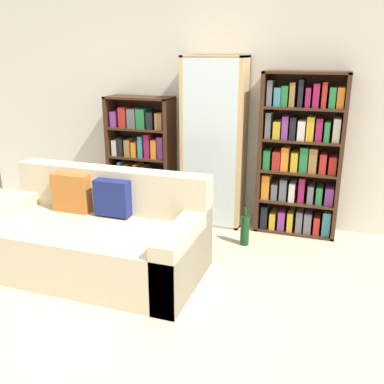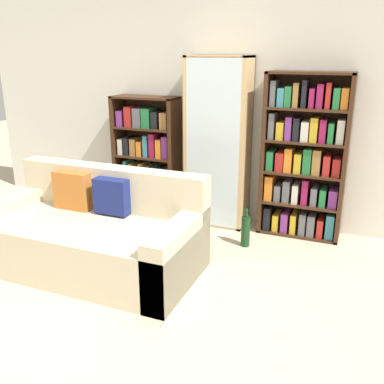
% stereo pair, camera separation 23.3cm
% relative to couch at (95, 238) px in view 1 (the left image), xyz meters
% --- Properties ---
extents(ground_plane, '(16.00, 16.00, 0.00)m').
position_rel_couch_xyz_m(ground_plane, '(0.50, -0.66, -0.30)').
color(ground_plane, beige).
extents(wall_back, '(6.06, 0.06, 2.70)m').
position_rel_couch_xyz_m(wall_back, '(0.50, 1.67, 1.05)').
color(wall_back, silver).
rests_on(wall_back, ground).
extents(couch, '(1.91, 0.97, 0.86)m').
position_rel_couch_xyz_m(couch, '(0.00, 0.00, 0.00)').
color(couch, beige).
rests_on(couch, ground).
extents(bookshelf_left, '(0.78, 0.32, 1.40)m').
position_rel_couch_xyz_m(bookshelf_left, '(-0.22, 1.46, 0.36)').
color(bookshelf_left, '#3D2314').
rests_on(bookshelf_left, ground).
extents(display_cabinet, '(0.67, 0.36, 1.85)m').
position_rel_couch_xyz_m(display_cabinet, '(0.67, 1.45, 0.62)').
color(display_cabinet, tan).
rests_on(display_cabinet, ground).
extents(bookshelf_right, '(0.85, 0.32, 1.70)m').
position_rel_couch_xyz_m(bookshelf_right, '(1.60, 1.46, 0.52)').
color(bookshelf_right, '#3D2314').
rests_on(bookshelf_right, ground).
extents(wine_bottle, '(0.09, 0.09, 0.40)m').
position_rel_couch_xyz_m(wine_bottle, '(1.16, 0.94, -0.14)').
color(wine_bottle, '#143819').
rests_on(wine_bottle, ground).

